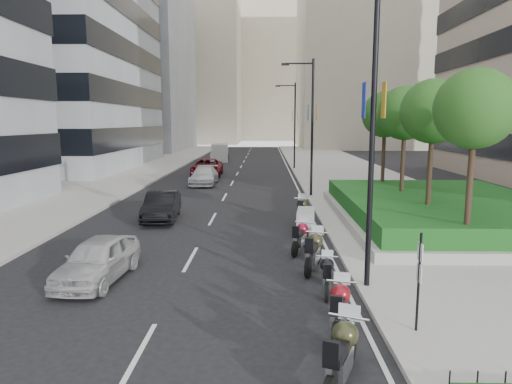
{
  "coord_description": "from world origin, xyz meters",
  "views": [
    {
      "loc": [
        1.25,
        -12.17,
        5.0
      ],
      "look_at": [
        0.84,
        7.27,
        2.0
      ],
      "focal_mm": 32.0,
      "sensor_mm": 36.0,
      "label": 1
    }
  ],
  "objects_px": {
    "lamp_post_0": "(367,119)",
    "car_c": "(204,176)",
    "car_a": "(98,259)",
    "car_b": "(162,206)",
    "parking_sign": "(419,277)",
    "lamp_post_1": "(310,121)",
    "car_d": "(207,168)",
    "motorcycle_3": "(314,251)",
    "motorcycle_5": "(306,222)",
    "motorcycle_1": "(339,309)",
    "motorcycle_2": "(327,275)",
    "lamp_post_2": "(293,121)",
    "motorcycle_0": "(342,355)",
    "motorcycle_6": "(302,211)",
    "motorcycle_4": "(301,237)",
    "delivery_van": "(220,153)"
  },
  "relations": [
    {
      "from": "lamp_post_0",
      "to": "car_a",
      "type": "relative_size",
      "value": 2.22
    },
    {
      "from": "car_b",
      "to": "car_c",
      "type": "relative_size",
      "value": 0.89
    },
    {
      "from": "motorcycle_6",
      "to": "car_c",
      "type": "bearing_deg",
      "value": 33.68
    },
    {
      "from": "motorcycle_6",
      "to": "lamp_post_1",
      "type": "bearing_deg",
      "value": 0.53
    },
    {
      "from": "parking_sign",
      "to": "motorcycle_5",
      "type": "relative_size",
      "value": 1.28
    },
    {
      "from": "lamp_post_0",
      "to": "lamp_post_1",
      "type": "height_order",
      "value": "same"
    },
    {
      "from": "parking_sign",
      "to": "motorcycle_0",
      "type": "distance_m",
      "value": 3.07
    },
    {
      "from": "lamp_post_0",
      "to": "car_b",
      "type": "bearing_deg",
      "value": 130.15
    },
    {
      "from": "motorcycle_6",
      "to": "motorcycle_3",
      "type": "bearing_deg",
      "value": -172.67
    },
    {
      "from": "motorcycle_0",
      "to": "motorcycle_2",
      "type": "distance_m",
      "value": 4.9
    },
    {
      "from": "lamp_post_0",
      "to": "car_b",
      "type": "xyz_separation_m",
      "value": [
        -8.22,
        9.74,
        -4.35
      ]
    },
    {
      "from": "lamp_post_1",
      "to": "car_d",
      "type": "xyz_separation_m",
      "value": [
        -8.31,
        11.85,
        -4.26
      ]
    },
    {
      "from": "lamp_post_2",
      "to": "motorcycle_4",
      "type": "height_order",
      "value": "lamp_post_2"
    },
    {
      "from": "car_b",
      "to": "delivery_van",
      "type": "height_order",
      "value": "delivery_van"
    },
    {
      "from": "motorcycle_2",
      "to": "car_c",
      "type": "bearing_deg",
      "value": 23.92
    },
    {
      "from": "motorcycle_1",
      "to": "motorcycle_4",
      "type": "height_order",
      "value": "motorcycle_1"
    },
    {
      "from": "parking_sign",
      "to": "car_b",
      "type": "bearing_deg",
      "value": 124.86
    },
    {
      "from": "motorcycle_6",
      "to": "car_c",
      "type": "xyz_separation_m",
      "value": [
        -6.72,
        14.18,
        0.06
      ]
    },
    {
      "from": "motorcycle_6",
      "to": "car_d",
      "type": "height_order",
      "value": "car_d"
    },
    {
      "from": "parking_sign",
      "to": "car_d",
      "type": "xyz_separation_m",
      "value": [
        -8.97,
        31.85,
        -0.65
      ]
    },
    {
      "from": "motorcycle_3",
      "to": "car_c",
      "type": "xyz_separation_m",
      "value": [
        -6.59,
        21.2,
        0.07
      ]
    },
    {
      "from": "motorcycle_2",
      "to": "motorcycle_5",
      "type": "height_order",
      "value": "motorcycle_5"
    },
    {
      "from": "lamp_post_2",
      "to": "motorcycle_6",
      "type": "height_order",
      "value": "lamp_post_2"
    },
    {
      "from": "motorcycle_3",
      "to": "car_a",
      "type": "height_order",
      "value": "car_a"
    },
    {
      "from": "motorcycle_5",
      "to": "car_a",
      "type": "xyz_separation_m",
      "value": [
        -7.11,
        -6.09,
        0.13
      ]
    },
    {
      "from": "motorcycle_1",
      "to": "car_c",
      "type": "xyz_separation_m",
      "value": [
        -6.69,
        25.97,
        0.11
      ]
    },
    {
      "from": "lamp_post_0",
      "to": "car_c",
      "type": "bearing_deg",
      "value": 108.69
    },
    {
      "from": "lamp_post_0",
      "to": "car_a",
      "type": "bearing_deg",
      "value": 175.38
    },
    {
      "from": "car_a",
      "to": "car_b",
      "type": "relative_size",
      "value": 0.93
    },
    {
      "from": "parking_sign",
      "to": "motorcycle_6",
      "type": "relative_size",
      "value": 1.02
    },
    {
      "from": "lamp_post_0",
      "to": "parking_sign",
      "type": "distance_m",
      "value": 4.74
    },
    {
      "from": "car_a",
      "to": "car_d",
      "type": "relative_size",
      "value": 0.7
    },
    {
      "from": "motorcycle_6",
      "to": "motorcycle_2",
      "type": "bearing_deg",
      "value": -171.41
    },
    {
      "from": "motorcycle_5",
      "to": "lamp_post_0",
      "type": "bearing_deg",
      "value": -164.33
    },
    {
      "from": "parking_sign",
      "to": "car_b",
      "type": "height_order",
      "value": "parking_sign"
    },
    {
      "from": "motorcycle_1",
      "to": "motorcycle_5",
      "type": "xyz_separation_m",
      "value": [
        0.04,
        9.6,
        -0.04
      ]
    },
    {
      "from": "car_d",
      "to": "parking_sign",
      "type": "bearing_deg",
      "value": -75.91
    },
    {
      "from": "parking_sign",
      "to": "car_c",
      "type": "xyz_separation_m",
      "value": [
        -8.48,
        26.12,
        -0.74
      ]
    },
    {
      "from": "motorcycle_2",
      "to": "motorcycle_6",
      "type": "distance_m",
      "value": 9.14
    },
    {
      "from": "motorcycle_1",
      "to": "delivery_van",
      "type": "bearing_deg",
      "value": 23.52
    },
    {
      "from": "motorcycle_3",
      "to": "motorcycle_5",
      "type": "bearing_deg",
      "value": 15.63
    },
    {
      "from": "car_b",
      "to": "motorcycle_5",
      "type": "bearing_deg",
      "value": -27.21
    },
    {
      "from": "parking_sign",
      "to": "car_c",
      "type": "distance_m",
      "value": 27.47
    },
    {
      "from": "lamp_post_2",
      "to": "motorcycle_0",
      "type": "bearing_deg",
      "value": -92.06
    },
    {
      "from": "parking_sign",
      "to": "motorcycle_4",
      "type": "relative_size",
      "value": 1.21
    },
    {
      "from": "parking_sign",
      "to": "car_d",
      "type": "relative_size",
      "value": 0.43
    },
    {
      "from": "motorcycle_2",
      "to": "motorcycle_6",
      "type": "relative_size",
      "value": 0.8
    },
    {
      "from": "motorcycle_1",
      "to": "motorcycle_2",
      "type": "xyz_separation_m",
      "value": [
        0.06,
        2.65,
        -0.08
      ]
    },
    {
      "from": "lamp_post_0",
      "to": "car_d",
      "type": "bearing_deg",
      "value": 106.07
    },
    {
      "from": "motorcycle_1",
      "to": "car_b",
      "type": "xyz_separation_m",
      "value": [
        -7.09,
        12.59,
        0.12
      ]
    }
  ]
}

